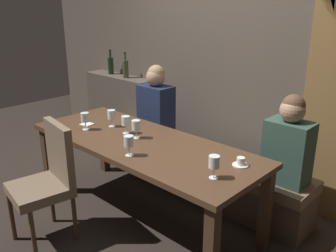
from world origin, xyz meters
name	(u,v)px	position (x,y,z in m)	size (l,w,h in m)	color
ground	(143,215)	(0.00, 0.00, 0.00)	(9.00, 9.00, 0.00)	black
back_wall_tiled	(227,40)	(0.00, 1.22, 1.50)	(6.00, 0.12, 3.00)	brown
back_counter	(121,110)	(-1.55, 1.04, 0.47)	(1.10, 0.28, 0.95)	#494138
dining_table	(142,150)	(0.00, 0.00, 0.65)	(2.20, 0.84, 0.74)	#412B1C
banquette_bench	(192,169)	(0.00, 0.70, 0.23)	(2.50, 0.44, 0.45)	#4A3C2E
chair_near_side	(48,176)	(-0.32, -0.72, 0.56)	(0.51, 0.51, 0.98)	#4C3321
diner_redhead	(156,105)	(-0.50, 0.68, 0.83)	(0.36, 0.24, 0.81)	#192342
diner_bearded	(289,142)	(1.01, 0.69, 0.80)	(0.36, 0.24, 0.75)	#2D473D
wine_bottle_dark_red	(111,65)	(-1.73, 1.05, 1.07)	(0.08, 0.08, 0.33)	black
wine_bottle_pale_label	(125,68)	(-1.39, 1.02, 1.07)	(0.08, 0.08, 0.33)	#384728
wine_glass_center_back	(136,126)	(-0.09, 0.02, 0.85)	(0.08, 0.08, 0.16)	silver
wine_glass_far_left	(129,142)	(0.16, -0.28, 0.85)	(0.08, 0.08, 0.16)	silver
wine_glass_end_right	(112,115)	(-0.49, 0.07, 0.85)	(0.08, 0.08, 0.16)	silver
wine_glass_far_right	(126,122)	(-0.24, 0.03, 0.85)	(0.08, 0.08, 0.16)	silver
wine_glass_near_right	(85,118)	(-0.60, -0.16, 0.86)	(0.08, 0.08, 0.16)	silver
wine_glass_near_left	(214,163)	(0.87, -0.13, 0.85)	(0.08, 0.08, 0.16)	silver
espresso_cup	(241,162)	(0.89, 0.16, 0.77)	(0.12, 0.12, 0.06)	white
folded_napkin	(87,124)	(-0.71, -0.07, 0.74)	(0.11, 0.10, 0.01)	silver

